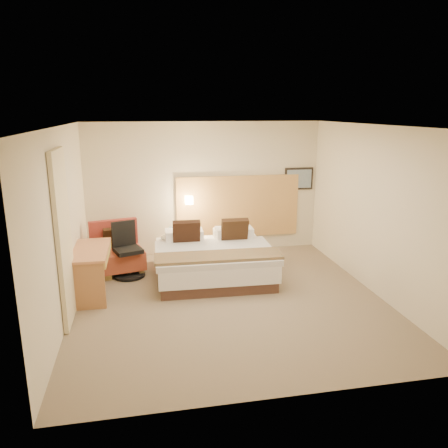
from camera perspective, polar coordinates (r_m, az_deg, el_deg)
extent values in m
cube|color=#786751|center=(7.05, 0.65, -9.89)|extent=(4.80, 5.00, 0.02)
cube|color=white|center=(6.41, 0.72, 12.80)|extent=(4.80, 5.00, 0.02)
cube|color=beige|center=(9.02, -2.52, 4.65)|extent=(4.80, 0.02, 2.70)
cube|color=beige|center=(4.28, 7.47, -7.00)|extent=(4.80, 0.02, 2.70)
cube|color=beige|center=(6.57, -20.39, -0.09)|extent=(0.02, 5.00, 2.70)
cube|color=beige|center=(7.45, 19.16, 1.70)|extent=(0.02, 5.00, 2.70)
cube|color=tan|center=(9.18, 1.87, 2.30)|extent=(2.60, 0.04, 1.30)
cube|color=black|center=(9.47, 9.75, 5.85)|extent=(0.62, 0.03, 0.47)
cube|color=slate|center=(9.45, 9.79, 5.84)|extent=(0.54, 0.01, 0.39)
cylinder|color=silver|center=(8.92, -4.65, 3.20)|extent=(0.02, 0.12, 0.02)
cube|color=#FFEDC6|center=(8.87, -4.60, 3.13)|extent=(0.15, 0.15, 0.15)
cube|color=beige|center=(6.35, -20.19, -1.77)|extent=(0.06, 0.90, 2.42)
cylinder|color=#94CEE5|center=(8.56, -6.98, -0.97)|extent=(0.07, 0.07, 0.19)
cylinder|color=#8BBCD7|center=(8.54, -6.81, -1.01)|extent=(0.07, 0.07, 0.19)
cube|color=#371916|center=(8.45, -6.33, -1.10)|extent=(0.13, 0.09, 0.21)
cube|color=#482D24|center=(7.96, -1.45, -6.15)|extent=(1.98, 1.98, 0.18)
cube|color=white|center=(7.88, -1.46, -4.53)|extent=(2.04, 2.04, 0.30)
cube|color=silver|center=(7.56, -1.18, -3.80)|extent=(2.08, 1.48, 0.10)
cube|color=white|center=(8.46, -5.34, -1.55)|extent=(0.70, 0.40, 0.18)
cube|color=white|center=(8.57, 1.01, -1.27)|extent=(0.70, 0.40, 0.18)
cube|color=white|center=(8.18, -5.23, -1.38)|extent=(0.70, 0.40, 0.18)
cube|color=white|center=(8.30, 1.33, -1.09)|extent=(0.70, 0.40, 0.18)
cube|color=black|center=(7.97, -4.93, -1.21)|extent=(0.50, 0.28, 0.51)
cube|color=black|center=(8.08, 1.38, -0.94)|extent=(0.50, 0.28, 0.51)
cube|color=#C06C27|center=(7.16, -0.74, -4.23)|extent=(2.09, 0.60, 0.05)
cube|color=tan|center=(8.01, -15.66, -6.84)|extent=(0.11, 0.11, 0.11)
cube|color=tan|center=(8.12, -10.72, -6.23)|extent=(0.11, 0.11, 0.11)
cube|color=#A3664D|center=(8.59, -16.28, -5.42)|extent=(0.11, 0.11, 0.11)
cube|color=tan|center=(8.69, -11.67, -4.87)|extent=(0.11, 0.11, 0.11)
cube|color=#AA462D|center=(8.27, -13.67, -4.39)|extent=(1.03, 0.95, 0.33)
cube|color=maroon|center=(8.46, -14.23, -1.11)|extent=(0.89, 0.33, 0.50)
cube|color=black|center=(8.36, -14.06, -1.83)|extent=(0.45, 0.30, 0.43)
cylinder|color=silver|center=(8.69, -6.57, -4.99)|extent=(0.42, 0.42, 0.02)
cylinder|color=silver|center=(8.60, -6.62, -3.37)|extent=(0.05, 0.05, 0.50)
cylinder|color=silver|center=(8.53, -6.67, -1.73)|extent=(0.62, 0.62, 0.01)
cube|color=#C1784B|center=(7.28, -17.10, -3.30)|extent=(0.58, 1.24, 0.04)
cube|color=#A86E41|center=(6.88, -17.40, -7.84)|extent=(0.52, 0.05, 0.73)
cube|color=tan|center=(7.95, -16.43, -4.68)|extent=(0.52, 0.05, 0.73)
cube|color=gold|center=(7.30, -16.65, -3.90)|extent=(0.48, 1.16, 0.10)
cylinder|color=black|center=(8.11, -12.24, -6.52)|extent=(0.71, 0.71, 0.04)
cylinder|color=black|center=(8.03, -12.34, -4.96)|extent=(0.08, 0.08, 0.43)
cube|color=black|center=(7.96, -12.43, -3.37)|extent=(0.57, 0.57, 0.07)
cube|color=black|center=(8.07, -12.98, -1.17)|extent=(0.42, 0.19, 0.45)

